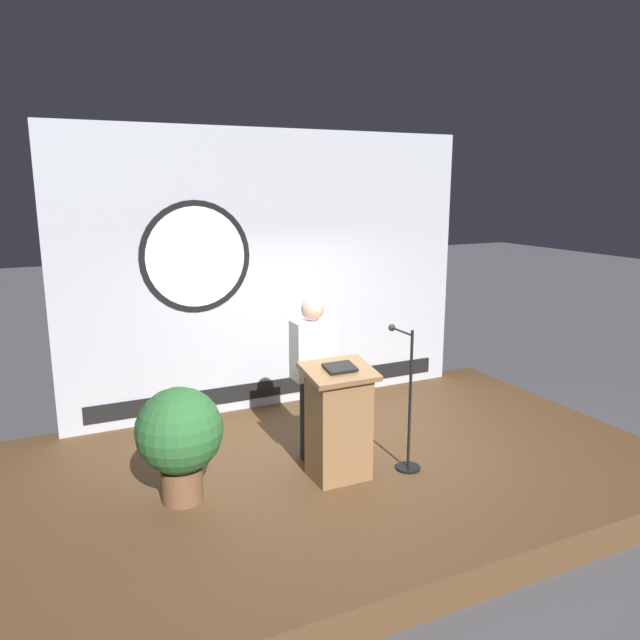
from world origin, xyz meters
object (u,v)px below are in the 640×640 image
potted_plant (180,435)px  podium (339,422)px  microphone_stand (406,421)px  speaker_person (313,379)px

potted_plant → podium: bearing=-8.0°
microphone_stand → speaker_person: bearing=141.4°
potted_plant → microphone_stand: bearing=-8.1°
speaker_person → microphone_stand: size_ratio=1.18×
podium → microphone_stand: size_ratio=0.80×
podium → potted_plant: size_ratio=1.09×
speaker_person → potted_plant: bearing=-168.6°
speaker_person → potted_plant: size_ratio=1.60×
podium → potted_plant: bearing=172.0°
podium → microphone_stand: microphone_stand is taller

